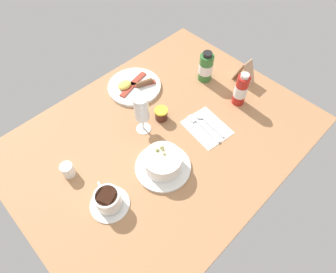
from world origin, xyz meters
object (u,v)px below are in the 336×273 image
at_px(cutlery_setting, 206,126).
at_px(menu_card, 245,72).
at_px(creamer_jug, 68,170).
at_px(sauce_bottle_red, 241,90).
at_px(porridge_bowl, 163,163).
at_px(wine_glass, 142,110).
at_px(sauce_bottle_green, 206,67).
at_px(breakfast_plate, 134,86).
at_px(coffee_cup, 108,200).
at_px(jam_jar, 161,114).

distance_m(cutlery_setting, menu_card, 0.32).
distance_m(creamer_jug, sauce_bottle_red, 0.70).
bearing_deg(porridge_bowl, wine_glass, 69.37).
height_order(sauce_bottle_green, breakfast_plate, sauce_bottle_green).
bearing_deg(coffee_cup, wine_glass, 28.51).
bearing_deg(breakfast_plate, sauce_bottle_red, -55.21).
bearing_deg(breakfast_plate, wine_glass, -121.49).
bearing_deg(cutlery_setting, coffee_cup, 178.81).
distance_m(creamer_jug, wine_glass, 0.32).
distance_m(cutlery_setting, coffee_cup, 0.46).
distance_m(coffee_cup, menu_card, 0.76).
relative_size(creamer_jug, sauce_bottle_green, 0.41).
relative_size(porridge_bowl, wine_glass, 1.15).
relative_size(wine_glass, sauce_bottle_red, 1.13).
bearing_deg(coffee_cup, sauce_bottle_green, 14.80).
relative_size(sauce_bottle_red, menu_card, 1.44).
relative_size(cutlery_setting, jam_jar, 3.56).
distance_m(porridge_bowl, wine_glass, 0.20).
bearing_deg(sauce_bottle_red, creamer_jug, 163.55).
distance_m(coffee_cup, wine_glass, 0.33).
height_order(porridge_bowl, wine_glass, wine_glass).
xyz_separation_m(porridge_bowl, wine_glass, (0.07, 0.18, 0.07)).
xyz_separation_m(sauce_bottle_red, menu_card, (0.12, 0.06, -0.02)).
bearing_deg(sauce_bottle_green, menu_card, -49.07).
height_order(porridge_bowl, creamer_jug, porridge_bowl).
bearing_deg(menu_card, cutlery_setting, -169.73).
bearing_deg(breakfast_plate, cutlery_setting, -80.47).
distance_m(porridge_bowl, breakfast_plate, 0.41).
height_order(cutlery_setting, wine_glass, wine_glass).
height_order(coffee_cup, jam_jar, coffee_cup).
bearing_deg(coffee_cup, cutlery_setting, -1.19).
bearing_deg(menu_card, coffee_cup, -176.53).
xyz_separation_m(porridge_bowl, sauce_bottle_green, (0.44, 0.20, 0.03)).
xyz_separation_m(wine_glass, sauce_bottle_red, (0.37, -0.17, -0.04)).
bearing_deg(wine_glass, menu_card, -12.29).
height_order(porridge_bowl, cutlery_setting, porridge_bowl).
bearing_deg(coffee_cup, sauce_bottle_red, -1.31).
bearing_deg(sauce_bottle_green, porridge_bowl, -155.97).
relative_size(creamer_jug, jam_jar, 1.10).
bearing_deg(creamer_jug, sauce_bottle_green, -0.99).
bearing_deg(breakfast_plate, coffee_cup, -139.11).
height_order(cutlery_setting, menu_card, menu_card).
relative_size(creamer_jug, menu_card, 0.54).
relative_size(cutlery_setting, wine_glass, 1.09).
relative_size(wine_glass, jam_jar, 3.28).
distance_m(porridge_bowl, menu_card, 0.55).
distance_m(sauce_bottle_red, sauce_bottle_green, 0.19).
bearing_deg(menu_card, wine_glass, 167.71).
distance_m(creamer_jug, breakfast_plate, 0.45).
xyz_separation_m(coffee_cup, menu_card, (0.76, 0.05, 0.02)).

